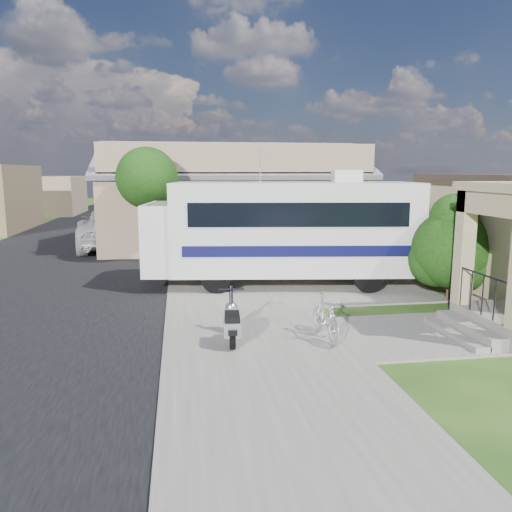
{
  "coord_description": "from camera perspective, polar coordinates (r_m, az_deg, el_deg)",
  "views": [
    {
      "loc": [
        -2.6,
        -11.05,
        3.64
      ],
      "look_at": [
        -0.5,
        2.5,
        1.3
      ],
      "focal_mm": 35.0,
      "sensor_mm": 36.0,
      "label": 1
    }
  ],
  "objects": [
    {
      "name": "street_tree_c",
      "position": [
        39.12,
        -10.53,
        8.73
      ],
      "size": [
        2.44,
        2.4,
        4.42
      ],
      "color": "#322116",
      "rests_on": "ground"
    },
    {
      "name": "distant_bldg_near",
      "position": [
        46.77,
        -24.32,
        6.33
      ],
      "size": [
        8.0,
        7.0,
        3.2
      ],
      "primitive_type": "cube",
      "color": "#846952",
      "rests_on": "ground"
    },
    {
      "name": "street_tree_b",
      "position": [
        30.13,
        -11.03,
        9.03
      ],
      "size": [
        2.44,
        2.4,
        4.73
      ],
      "color": "#322116",
      "rests_on": "ground"
    },
    {
      "name": "sidewalk_slab",
      "position": [
        21.42,
        -4.39,
        -0.05
      ],
      "size": [
        4.0,
        80.0,
        0.06
      ],
      "primitive_type": "cube",
      "color": "#64615A",
      "rests_on": "ground"
    },
    {
      "name": "van",
      "position": [
        31.02,
        -15.81,
        4.31
      ],
      "size": [
        3.81,
        6.84,
        1.88
      ],
      "primitive_type": "imported",
      "rotation": [
        0.0,
        0.0,
        0.19
      ],
      "color": "silver",
      "rests_on": "ground"
    },
    {
      "name": "bicycle",
      "position": [
        10.95,
        7.96,
        -7.19
      ],
      "size": [
        0.54,
        1.62,
        0.96
      ],
      "primitive_type": "imported",
      "rotation": [
        0.0,
        0.0,
        0.06
      ],
      "color": "#B7B8C0",
      "rests_on": "ground"
    },
    {
      "name": "driveway_slab",
      "position": [
        16.48,
        5.83,
        -3.04
      ],
      "size": [
        7.0,
        6.0,
        0.05
      ],
      "primitive_type": "cube",
      "color": "#64615A",
      "rests_on": "ground"
    },
    {
      "name": "walk_slab",
      "position": [
        12.06,
        19.55,
        -8.33
      ],
      "size": [
        4.0,
        3.0,
        0.05
      ],
      "primitive_type": "cube",
      "color": "#64615A",
      "rests_on": "ground"
    },
    {
      "name": "shrub",
      "position": [
        15.26,
        21.6,
        1.12
      ],
      "size": [
        2.47,
        2.35,
        3.03
      ],
      "color": "#322116",
      "rests_on": "ground"
    },
    {
      "name": "scooter",
      "position": [
        10.64,
        -2.77,
        -7.64
      ],
      "size": [
        0.56,
        1.61,
        1.06
      ],
      "rotation": [
        0.0,
        0.0,
        -0.08
      ],
      "color": "black",
      "rests_on": "ground"
    },
    {
      "name": "pickup_truck",
      "position": [
        24.93,
        -16.43,
        2.95
      ],
      "size": [
        3.98,
        6.81,
        1.78
      ],
      "primitive_type": "imported",
      "rotation": [
        0.0,
        0.0,
        3.31
      ],
      "color": "silver",
      "rests_on": "ground"
    },
    {
      "name": "street_tree_a",
      "position": [
        20.14,
        -12.06,
        8.36
      ],
      "size": [
        2.44,
        2.4,
        4.58
      ],
      "color": "#322116",
      "rests_on": "ground"
    },
    {
      "name": "street_slab",
      "position": [
        21.92,
        -21.59,
        -0.54
      ],
      "size": [
        9.0,
        80.0,
        0.02
      ],
      "primitive_type": "cube",
      "color": "black",
      "rests_on": "ground"
    },
    {
      "name": "garden_hose",
      "position": [
        12.9,
        21.29,
        -6.93
      ],
      "size": [
        0.44,
        0.44,
        0.2
      ],
      "primitive_type": "cylinder",
      "color": "#156915",
      "rests_on": "ground"
    },
    {
      "name": "ground",
      "position": [
        11.92,
        4.26,
        -8.12
      ],
      "size": [
        120.0,
        120.0,
        0.0
      ],
      "primitive_type": "plane",
      "color": "#193D10"
    },
    {
      "name": "warehouse",
      "position": [
        25.21,
        -2.88,
        5.91
      ],
      "size": [
        12.5,
        8.4,
        5.04
      ],
      "color": "#846952",
      "rests_on": "ground"
    },
    {
      "name": "motorhome",
      "position": [
        15.85,
        3.23,
        3.2
      ],
      "size": [
        8.7,
        3.72,
        4.32
      ],
      "rotation": [
        0.0,
        0.0,
        -0.13
      ],
      "color": "beige",
      "rests_on": "ground"
    }
  ]
}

